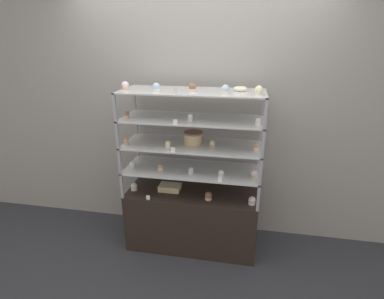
{
  "coord_description": "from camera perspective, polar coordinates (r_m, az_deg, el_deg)",
  "views": [
    {
      "loc": [
        0.48,
        -2.57,
        2.02
      ],
      "look_at": [
        0.0,
        0.0,
        1.05
      ],
      "focal_mm": 28.0,
      "sensor_mm": 36.0,
      "label": 1
    }
  ],
  "objects": [
    {
      "name": "cupcake_7",
      "position": [
        2.75,
        11.66,
        -4.56
      ],
      "size": [
        0.05,
        0.05,
        0.06
      ],
      "color": "#CCB28C",
      "rests_on": "display_riser_lower"
    },
    {
      "name": "price_tag_1",
      "position": [
        2.62,
        5.36,
        -5.7
      ],
      "size": [
        0.04,
        0.0,
        0.04
      ],
      "color": "white",
      "rests_on": "display_riser_lower"
    },
    {
      "name": "cupcake_3",
      "position": [
        2.94,
        -11.31,
        -2.8
      ],
      "size": [
        0.05,
        0.05,
        0.06
      ],
      "color": "beige",
      "rests_on": "display_riser_lower"
    },
    {
      "name": "price_tag_3",
      "position": [
        2.5,
        -3.18,
        5.27
      ],
      "size": [
        0.04,
        0.0,
        0.04
      ],
      "color": "white",
      "rests_on": "display_riser_upper"
    },
    {
      "name": "cupcake_4",
      "position": [
        2.85,
        -6.02,
        -3.33
      ],
      "size": [
        0.05,
        0.05,
        0.06
      ],
      "color": "white",
      "rests_on": "display_riser_lower"
    },
    {
      "name": "cupcake_1",
      "position": [
        2.83,
        3.13,
        -8.85
      ],
      "size": [
        0.07,
        0.07,
        0.08
      ],
      "color": "#CCB28C",
      "rests_on": "display_base"
    },
    {
      "name": "display_riser_top",
      "position": [
        2.65,
        0.0,
        10.84
      ],
      "size": [
        1.27,
        0.48,
        0.25
      ],
      "color": "#99999E",
      "rests_on": "display_riser_upper"
    },
    {
      "name": "layer_cake_centerpiece",
      "position": [
        2.77,
        0.2,
        2.24
      ],
      "size": [
        0.17,
        0.17,
        0.12
      ],
      "color": "#DBBC84",
      "rests_on": "display_riser_middle"
    },
    {
      "name": "display_riser_middle",
      "position": [
        2.77,
        0.0,
        0.68
      ],
      "size": [
        1.27,
        0.48,
        0.25
      ],
      "color": "#99999E",
      "rests_on": "display_riser_lower"
    },
    {
      "name": "cupcake_5",
      "position": [
        2.75,
        -0.18,
        -4.05
      ],
      "size": [
        0.05,
        0.05,
        0.06
      ],
      "color": "beige",
      "rests_on": "display_riser_lower"
    },
    {
      "name": "cupcake_6",
      "position": [
        2.71,
        5.57,
        -4.52
      ],
      "size": [
        0.05,
        0.05,
        0.06
      ],
      "color": "white",
      "rests_on": "display_riser_lower"
    },
    {
      "name": "cupcake_0",
      "position": [
        3.05,
        -10.98,
        -6.97
      ],
      "size": [
        0.07,
        0.07,
        0.08
      ],
      "color": "beige",
      "rests_on": "display_base"
    },
    {
      "name": "cupcake_17",
      "position": [
        2.6,
        0.06,
        11.73
      ],
      "size": [
        0.06,
        0.06,
        0.07
      ],
      "color": "beige",
      "rests_on": "display_riser_top"
    },
    {
      "name": "cupcake_19",
      "position": [
        2.5,
        12.61,
        10.91
      ],
      "size": [
        0.06,
        0.06,
        0.07
      ],
      "color": "beige",
      "rests_on": "display_riser_top"
    },
    {
      "name": "display_riser_lower",
      "position": [
        2.87,
        0.0,
        -3.99
      ],
      "size": [
        1.27,
        0.48,
        0.25
      ],
      "color": "#99999E",
      "rests_on": "display_base"
    },
    {
      "name": "back_wall",
      "position": [
        3.08,
        1.33,
        6.89
      ],
      "size": [
        8.0,
        0.05,
        2.6
      ],
      "color": "gray",
      "rests_on": "ground_plane"
    },
    {
      "name": "cupcake_14",
      "position": [
        2.53,
        12.48,
        5.16
      ],
      "size": [
        0.05,
        0.05,
        0.06
      ],
      "color": "white",
      "rests_on": "display_riser_upper"
    },
    {
      "name": "cupcake_8",
      "position": [
        2.82,
        -12.43,
        1.48
      ],
      "size": [
        0.05,
        0.05,
        0.06
      ],
      "color": "#CCB28C",
      "rests_on": "display_riser_middle"
    },
    {
      "name": "price_tag_4",
      "position": [
        2.45,
        -3.15,
        10.88
      ],
      "size": [
        0.04,
        0.0,
        0.04
      ],
      "color": "white",
      "rests_on": "display_riser_top"
    },
    {
      "name": "cupcake_18",
      "position": [
        2.51,
        6.35,
        11.31
      ],
      "size": [
        0.06,
        0.06,
        0.07
      ],
      "color": "beige",
      "rests_on": "display_riser_top"
    },
    {
      "name": "cupcake_11",
      "position": [
        2.68,
        12.07,
        0.53
      ],
      "size": [
        0.05,
        0.05,
        0.06
      ],
      "color": "white",
      "rests_on": "display_riser_middle"
    },
    {
      "name": "donut_glazed",
      "position": [
        2.67,
        9.21,
        11.34
      ],
      "size": [
        0.12,
        0.12,
        0.03
      ],
      "color": "#EFE5CC",
      "rests_on": "display_riser_top"
    },
    {
      "name": "display_base",
      "position": [
        3.13,
        0.0,
        -12.95
      ],
      "size": [
        1.27,
        0.48,
        0.6
      ],
      "color": "black",
      "rests_on": "ground_plane"
    },
    {
      "name": "sheet_cake_frosted",
      "position": [
        3.0,
        -4.24,
        -7.25
      ],
      "size": [
        0.21,
        0.14,
        0.06
      ],
      "color": "#DBBC84",
      "rests_on": "display_base"
    },
    {
      "name": "price_tag_0",
      "position": [
        2.86,
        -8.37,
        -9.05
      ],
      "size": [
        0.04,
        0.0,
        0.04
      ],
      "color": "white",
      "rests_on": "display_base"
    },
    {
      "name": "cupcake_10",
      "position": [
        2.7,
        3.88,
        1.06
      ],
      "size": [
        0.05,
        0.05,
        0.06
      ],
      "color": "#CCB28C",
      "rests_on": "display_riser_middle"
    },
    {
      "name": "display_riser_upper",
      "position": [
        2.7,
        0.0,
        5.64
      ],
      "size": [
        1.27,
        0.48,
        0.25
      ],
      "color": "#99999E",
      "rests_on": "display_riser_middle"
    },
    {
      "name": "cupcake_13",
      "position": [
        2.61,
        -0.28,
        6.12
      ],
      "size": [
        0.05,
        0.05,
        0.06
      ],
      "color": "white",
      "rests_on": "display_riser_upper"
    },
    {
      "name": "cupcake_16",
      "position": [
        2.62,
        -6.81,
        11.67
      ],
      "size": [
        0.06,
        0.06,
        0.07
      ],
      "color": "white",
      "rests_on": "display_riser_top"
    },
    {
      "name": "ground_plane",
      "position": [
        3.3,
        0.0,
        -17.31
      ],
      "size": [
        20.0,
        20.0,
        0.0
      ],
      "primitive_type": "plane",
      "color": "#2D2D33"
    },
    {
      "name": "cupcake_12",
      "position": [
        2.77,
        -12.28,
        6.5
      ],
      "size": [
        0.05,
        0.05,
        0.06
      ],
      "color": "#CCB28C",
      "rests_on": "display_riser_upper"
    },
    {
      "name": "cupcake_9",
      "position": [
        2.69,
        -4.6,
        1.02
      ],
      "size": [
        0.05,
        0.05,
        0.06
      ],
      "color": "white",
      "rests_on": "display_riser_middle"
    },
    {
      "name": "cupcake_15",
      "position": [
        2.75,
        -12.6,
        11.75
      ],
      "size": [
        0.06,
        0.06,
        0.07
      ],
      "color": "#CCB28C",
      "rests_on": "display_riser_top"
    },
    {
      "name": "price_tag_2",
      "position": [
        2.58,
        -3.63,
        -0.02
      ],
      "size": [
        0.04,
        0.0,
        0.04
      ],
      "color": "white",
      "rests_on": "display_riser_middle"
    },
    {
      "name": "cupcake_2",
      "position": [
        2.81,
        11.35,
        -9.54
      ],
      "size": [
        0.07,
        0.07,
        0.08
      ],
      "color": "beige",
      "rests_on": "display_base"
    }
  ]
}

